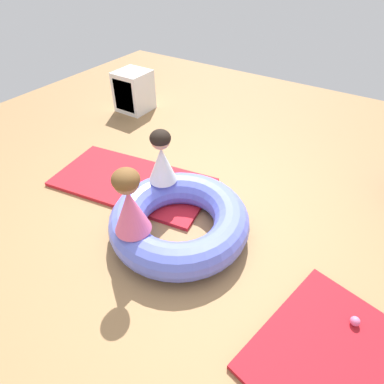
{
  "coord_description": "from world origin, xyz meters",
  "views": [
    {
      "loc": [
        1.08,
        -1.68,
        2.11
      ],
      "look_at": [
        -0.11,
        0.14,
        0.33
      ],
      "focal_mm": 30.39,
      "sensor_mm": 36.0,
      "label": 1
    }
  ],
  "objects_px": {
    "child_in_pink": "(129,202)",
    "storage_cube": "(133,92)",
    "play_ball_green": "(153,191)",
    "child_in_white": "(162,157)",
    "play_ball_pink": "(355,321)",
    "inflatable_cushion": "(179,221)"
  },
  "relations": [
    {
      "from": "inflatable_cushion",
      "to": "storage_cube",
      "type": "distance_m",
      "value": 2.62
    },
    {
      "from": "inflatable_cushion",
      "to": "play_ball_green",
      "type": "distance_m",
      "value": 0.58
    },
    {
      "from": "storage_cube",
      "to": "child_in_pink",
      "type": "bearing_deg",
      "value": -48.66
    },
    {
      "from": "play_ball_green",
      "to": "storage_cube",
      "type": "height_order",
      "value": "storage_cube"
    },
    {
      "from": "child_in_pink",
      "to": "play_ball_green",
      "type": "distance_m",
      "value": 0.89
    },
    {
      "from": "child_in_pink",
      "to": "storage_cube",
      "type": "height_order",
      "value": "child_in_pink"
    },
    {
      "from": "play_ball_pink",
      "to": "play_ball_green",
      "type": "distance_m",
      "value": 2.02
    },
    {
      "from": "inflatable_cushion",
      "to": "child_in_pink",
      "type": "xyz_separation_m",
      "value": [
        -0.15,
        -0.39,
        0.42
      ]
    },
    {
      "from": "play_ball_pink",
      "to": "play_ball_green",
      "type": "height_order",
      "value": "play_ball_green"
    },
    {
      "from": "play_ball_pink",
      "to": "child_in_pink",
      "type": "bearing_deg",
      "value": -169.32
    },
    {
      "from": "play_ball_pink",
      "to": "play_ball_green",
      "type": "relative_size",
      "value": 0.9
    },
    {
      "from": "child_in_white",
      "to": "play_ball_green",
      "type": "bearing_deg",
      "value": 47.72
    },
    {
      "from": "play_ball_green",
      "to": "storage_cube",
      "type": "xyz_separation_m",
      "value": [
        -1.48,
        1.43,
        0.2
      ]
    },
    {
      "from": "child_in_pink",
      "to": "storage_cube",
      "type": "distance_m",
      "value": 2.79
    },
    {
      "from": "child_in_pink",
      "to": "storage_cube",
      "type": "relative_size",
      "value": 0.98
    },
    {
      "from": "child_in_white",
      "to": "child_in_pink",
      "type": "height_order",
      "value": "child_in_pink"
    },
    {
      "from": "inflatable_cushion",
      "to": "storage_cube",
      "type": "bearing_deg",
      "value": 139.56
    },
    {
      "from": "child_in_pink",
      "to": "play_ball_green",
      "type": "bearing_deg",
      "value": -93.44
    },
    {
      "from": "child_in_pink",
      "to": "inflatable_cushion",
      "type": "bearing_deg",
      "value": -143.58
    },
    {
      "from": "play_ball_pink",
      "to": "inflatable_cushion",
      "type": "bearing_deg",
      "value": 176.87
    },
    {
      "from": "child_in_white",
      "to": "play_ball_pink",
      "type": "bearing_deg",
      "value": -134.64
    },
    {
      "from": "play_ball_green",
      "to": "storage_cube",
      "type": "distance_m",
      "value": 2.07
    }
  ]
}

